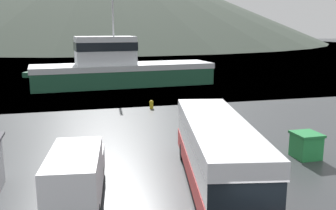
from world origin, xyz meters
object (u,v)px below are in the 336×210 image
Objects in this scene: delivery_van at (77,175)px; storage_bin at (306,145)px; tour_bus at (217,150)px; fishing_boat at (120,68)px; small_boat at (39,72)px.

delivery_van is 4.21× the size of storage_bin.
tour_bus is 0.47× the size of fishing_boat.
storage_bin is (6.65, -29.01, -1.50)m from fishing_boat.
storage_bin is at bearing 8.68° from fishing_boat.
fishing_boat is at bearing 144.87° from small_boat.
tour_bus is 31.39m from fishing_boat.
fishing_boat reaches higher than small_boat.
tour_bus is at bearing -3.59° from fishing_boat.
delivery_van is 0.28× the size of fishing_boat.
small_boat is (-11.02, 45.51, -1.39)m from tour_bus.
tour_bus is 46.84m from small_boat.
storage_bin is at bearing 31.77° from tour_bus.
storage_bin is at bearing 19.03° from delivery_van.
storage_bin is (6.30, 2.38, -1.02)m from tour_bus.
storage_bin is at bearing 129.66° from small_boat.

